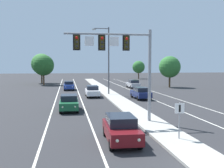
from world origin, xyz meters
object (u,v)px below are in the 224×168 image
object	(u,v)px
street_lamp_median	(107,57)
tree_far_right_a	(170,67)
median_sign_post	(179,115)
car_receding_silver	(133,84)
car_oncoming_green	(69,103)
tree_far_left_b	(42,64)
car_oncoming_darkred	(121,128)
tree_far_left_c	(43,65)
car_oncoming_blue	(69,85)
overhead_signal_mast	(120,54)
car_receding_navy	(141,93)
tree_far_right_b	(139,67)
car_oncoming_white	(92,91)

from	to	relation	value
street_lamp_median	tree_far_right_a	size ratio (longest dim) A/B	1.60
median_sign_post	car_receding_silver	bearing A→B (deg)	80.66
car_oncoming_green	car_receding_silver	xyz separation A→B (m)	(12.53, 24.39, 0.00)
street_lamp_median	tree_far_left_b	size ratio (longest dim) A/B	1.39
car_oncoming_darkred	tree_far_left_c	size ratio (longest dim) A/B	0.67
median_sign_post	car_oncoming_blue	xyz separation A→B (m)	(-6.43, 34.30, -0.77)
overhead_signal_mast	median_sign_post	size ratio (longest dim) A/B	3.27
car_receding_navy	tree_far_right_b	bearing A→B (deg)	75.53
car_receding_navy	tree_far_right_b	distance (m)	50.87
overhead_signal_mast	tree_far_left_c	size ratio (longest dim) A/B	1.07
overhead_signal_mast	tree_far_left_b	bearing A→B (deg)	102.19
median_sign_post	car_oncoming_darkred	size ratio (longest dim) A/B	0.49
tree_far_left_c	tree_far_right_b	xyz separation A→B (m)	(27.59, 21.97, -0.68)
car_oncoming_darkred	tree_far_left_b	xyz separation A→B (m)	(-9.33, 52.44, 3.88)
car_oncoming_blue	tree_far_left_b	size ratio (longest dim) A/B	0.62
car_oncoming_darkred	tree_far_left_b	world-z (taller)	tree_far_left_b
car_receding_navy	street_lamp_median	bearing A→B (deg)	123.79
median_sign_post	tree_far_right_b	world-z (taller)	tree_far_right_b
tree_far_right_a	car_receding_silver	bearing A→B (deg)	-176.92
tree_far_left_b	car_oncoming_blue	bearing A→B (deg)	-70.84
car_oncoming_blue	street_lamp_median	bearing A→B (deg)	-57.52
car_receding_silver	tree_far_left_c	distance (m)	21.10
car_oncoming_white	car_receding_silver	xyz separation A→B (m)	(9.18, 13.17, 0.00)
overhead_signal_mast	tree_far_left_b	world-z (taller)	overhead_signal_mast
car_oncoming_darkred	tree_far_right_b	bearing A→B (deg)	74.35
overhead_signal_mast	car_receding_silver	xyz separation A→B (m)	(8.59, 31.06, -4.66)
car_oncoming_darkred	car_oncoming_white	bearing A→B (deg)	89.16
overhead_signal_mast	car_oncoming_white	xyz separation A→B (m)	(-0.59, 17.89, -4.66)
car_oncoming_blue	tree_far_right_a	xyz separation A→B (m)	(20.05, 2.52, 3.27)
car_oncoming_white	tree_far_right_b	bearing A→B (deg)	67.57
tree_far_left_c	street_lamp_median	bearing A→B (deg)	-62.68
street_lamp_median	car_receding_silver	world-z (taller)	street_lamp_median
median_sign_post	car_oncoming_white	size ratio (longest dim) A/B	0.49
median_sign_post	tree_far_right_a	distance (m)	39.34
median_sign_post	car_oncoming_blue	distance (m)	34.91
car_oncoming_white	car_oncoming_blue	distance (m)	11.53
overhead_signal_mast	median_sign_post	distance (m)	7.11
tree_far_left_c	tree_far_right_a	bearing A→B (deg)	-21.72
median_sign_post	car_oncoming_white	distance (m)	23.47
car_oncoming_darkred	car_oncoming_white	size ratio (longest dim) A/B	1.01
car_oncoming_blue	tree_far_left_c	size ratio (longest dim) A/B	0.66
street_lamp_median	tree_far_left_b	distance (m)	30.04
tree_far_left_c	car_receding_navy	bearing A→B (deg)	-61.29
car_oncoming_white	tree_far_left_c	distance (m)	25.55
street_lamp_median	tree_far_right_b	bearing A→B (deg)	69.38
overhead_signal_mast	car_receding_navy	bearing A→B (deg)	68.81
tree_far_right_a	overhead_signal_mast	bearing A→B (deg)	-117.27
overhead_signal_mast	car_oncoming_green	size ratio (longest dim) A/B	1.61
car_receding_silver	tree_far_left_b	size ratio (longest dim) A/B	0.63
overhead_signal_mast	car_oncoming_blue	distance (m)	29.57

